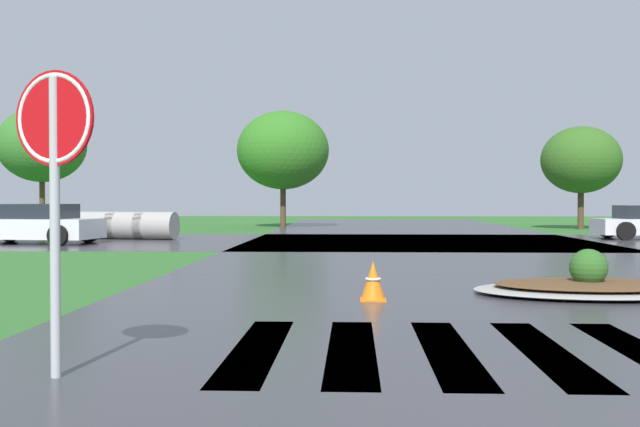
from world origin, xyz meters
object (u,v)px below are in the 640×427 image
at_px(drainage_pipe_stack, 127,225).
at_px(median_island, 588,286).
at_px(traffic_cone, 373,282).
at_px(stop_sign, 54,150).
at_px(car_blue_compact, 34,225).

bearing_deg(drainage_pipe_stack, median_island, -52.86).
relative_size(drainage_pipe_stack, traffic_cone, 6.60).
bearing_deg(drainage_pipe_stack, stop_sign, -74.86).
distance_m(car_blue_compact, drainage_pipe_stack, 3.56).
xyz_separation_m(car_blue_compact, traffic_cone, (10.42, -13.23, -0.33)).
xyz_separation_m(stop_sign, car_blue_compact, (-7.78, 17.97, -1.22)).
bearing_deg(car_blue_compact, median_island, 145.76).
distance_m(stop_sign, car_blue_compact, 19.62).
bearing_deg(median_island, drainage_pipe_stack, 127.14).
relative_size(median_island, car_blue_compact, 0.78).
bearing_deg(stop_sign, drainage_pipe_stack, 124.66).
bearing_deg(stop_sign, traffic_cone, 80.39).
bearing_deg(stop_sign, car_blue_compact, 132.91).
bearing_deg(median_island, traffic_cone, -164.86).
bearing_deg(median_island, car_blue_compact, 137.86).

